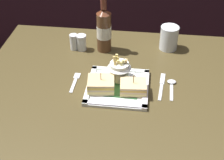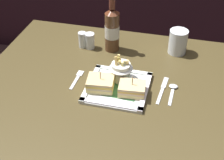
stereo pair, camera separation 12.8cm
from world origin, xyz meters
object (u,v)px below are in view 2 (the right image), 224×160
water_glass (178,43)px  salt_shaker (82,41)px  pepper_shaker (90,42)px  fork (77,79)px  square_plate (118,87)px  spoon (173,89)px  sandwich_half_right (132,89)px  sandwich_half_left (101,84)px  dining_table (107,112)px  beer_bottle (112,29)px  fries_cup (121,69)px  knife (163,89)px

water_glass → salt_shaker: size_ratio=1.48×
pepper_shaker → fork: bearing=-85.4°
square_plate → spoon: square_plate is taller
water_glass → sandwich_half_right: bearing=-111.4°
sandwich_half_left → salt_shaker: bearing=120.1°
sandwich_half_right → dining_table: bearing=168.2°
dining_table → square_plate: bearing=3.7°
beer_bottle → salt_shaker: (-0.14, -0.01, -0.07)m
beer_bottle → water_glass: size_ratio=2.50×
fork → sandwich_half_right: bearing=-11.3°
sandwich_half_left → sandwich_half_right: 0.12m
spoon → salt_shaker: size_ratio=1.75×
fries_cup → beer_bottle: bearing=112.3°
fries_cup → water_glass: bearing=54.0°
sandwich_half_left → beer_bottle: bearing=95.7°
dining_table → fork: fork is taller
fries_cup → fork: (-0.18, -0.03, -0.06)m
fries_cup → spoon: 0.22m
square_plate → pepper_shaker: (-0.19, 0.27, 0.03)m
square_plate → sandwich_half_left: sandwich_half_left is taller
dining_table → knife: bearing=10.9°
water_glass → spoon: (0.01, -0.28, -0.04)m
square_plate → fries_cup: fries_cup is taller
dining_table → fries_cup: bearing=51.1°
sandwich_half_right → knife: bearing=30.0°
dining_table → knife: knife is taller
sandwich_half_left → dining_table: bearing=51.8°
dining_table → water_glass: 0.44m
sandwich_half_left → water_glass: 0.44m
spoon → fries_cup: bearing=177.7°
sandwich_half_left → fries_cup: size_ratio=1.01×
sandwich_half_right → salt_shaker: 0.41m
water_glass → fries_cup: bearing=-126.0°
dining_table → knife: (0.22, 0.04, 0.13)m
sandwich_half_right → water_glass: bearing=68.6°
knife → pepper_shaker: 0.43m
sandwich_half_right → salt_shaker: sandwich_half_right is taller
water_glass → pepper_shaker: water_glass is taller
spoon → salt_shaker: salt_shaker is taller
knife → fork: bearing=-177.4°
knife → salt_shaker: bearing=150.5°
square_plate → knife: (0.17, 0.04, -0.01)m
dining_table → fork: bearing=169.1°
dining_table → beer_bottle: 0.37m
fries_cup → beer_bottle: beer_bottle is taller
fork → square_plate: bearing=-7.3°
sandwich_half_left → knife: (0.23, 0.06, -0.03)m
water_glass → salt_shaker: bearing=-172.1°
fork → pepper_shaker: pepper_shaker is taller
square_plate → fries_cup: 0.08m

